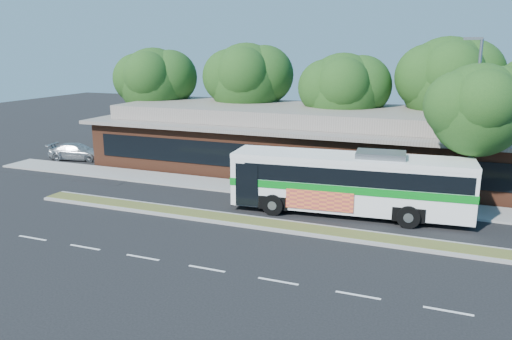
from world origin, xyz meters
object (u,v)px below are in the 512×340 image
Objects in this scene: lamp_post at (473,122)px; sidewalk_tree at (485,108)px; transit_bus at (350,179)px; sedan at (77,152)px.

lamp_post is 1.16× the size of sidewalk_tree.
lamp_post is 0.73× the size of transit_bus.
lamp_post is at bearing -148.99° from sidewalk_tree.
sedan is at bearing 174.25° from sidewalk_tree.
transit_bus is at bearing -115.77° from sedan.
transit_bus reaches higher than sedan.
sidewalk_tree is at bearing 17.17° from transit_bus.
transit_bus is at bearing -157.87° from sidewalk_tree.
sidewalk_tree is at bearing -108.04° from sedan.
sedan is at bearing 173.51° from lamp_post.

